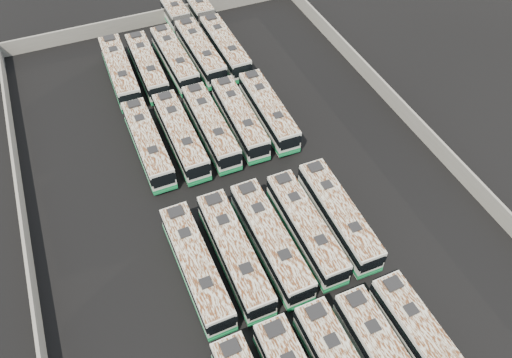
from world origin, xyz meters
name	(u,v)px	position (x,y,z in m)	size (l,w,h in m)	color
ground	(246,191)	(0.00, 0.00, 0.00)	(140.00, 140.00, 0.00)	black
perimeter_wall	(246,184)	(0.00, 0.00, 1.10)	(45.20, 73.20, 2.20)	slate
bus_front_far_right	(428,348)	(6.70, -22.65, 1.87)	(3.06, 13.02, 3.65)	silver
bus_midfront_far_left	(196,266)	(-8.13, -8.09, 1.88)	(3.01, 13.10, 3.68)	silver
bus_midfront_left	(234,253)	(-4.40, -8.11, 1.91)	(2.81, 13.22, 3.73)	silver
bus_midfront_center	(270,240)	(-0.76, -8.12, 1.92)	(3.02, 13.34, 3.75)	silver
bus_midfront_right	(306,227)	(3.06, -8.00, 1.84)	(2.73, 12.76, 3.59)	silver
bus_midfront_far_right	(338,215)	(6.70, -7.94, 1.86)	(2.87, 12.92, 3.63)	silver
bus_midback_far_left	(148,143)	(-8.08, 9.31, 1.86)	(2.82, 12.90, 3.63)	silver
bus_midback_left	(181,135)	(-4.32, 9.14, 1.89)	(2.88, 13.12, 3.69)	silver
bus_midback_center	(211,126)	(-0.64, 9.24, 1.88)	(2.78, 13.05, 3.68)	silver
bus_midback_right	(240,118)	(3.01, 9.33, 1.84)	(2.95, 12.85, 3.61)	silver
bus_midback_far_right	(268,111)	(6.68, 9.20, 1.85)	(2.96, 12.89, 3.62)	silver
bus_back_far_left	(120,71)	(-8.01, 23.80, 1.91)	(3.03, 13.32, 3.74)	silver
bus_back_left	(147,66)	(-4.44, 23.61, 1.84)	(2.79, 12.78, 3.60)	silver
bus_back_center	(175,59)	(-0.61, 23.79, 1.86)	(3.04, 12.96, 3.64)	silver
bus_back_right	(192,39)	(2.99, 27.44, 1.89)	(3.21, 20.50, 3.71)	silver
bus_back_far_right	(216,34)	(6.57, 27.24, 1.86)	(2.84, 20.09, 3.64)	silver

